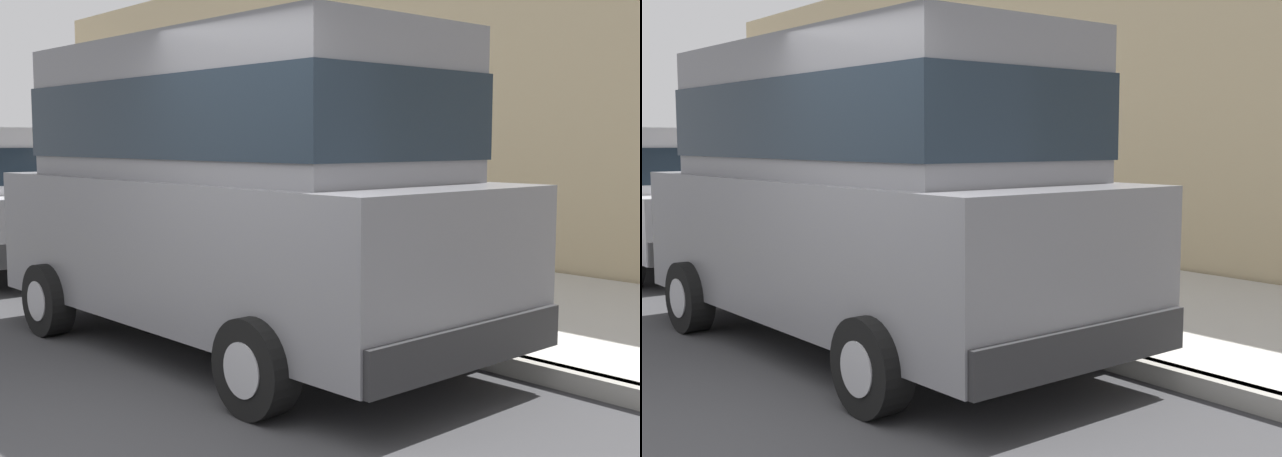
# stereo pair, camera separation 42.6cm
# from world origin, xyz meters

# --- Properties ---
(curb) EXTENTS (0.16, 64.00, 0.14)m
(curb) POSITION_xyz_m (3.20, 0.00, 0.07)
(curb) COLOR gray
(curb) RESTS_ON ground
(sidewalk) EXTENTS (3.60, 64.00, 0.14)m
(sidewalk) POSITION_xyz_m (5.00, 0.00, 0.07)
(sidewalk) COLOR #B7B5AD
(sidewalk) RESTS_ON ground
(car_grey_van) EXTENTS (2.25, 4.96, 2.52)m
(car_grey_van) POSITION_xyz_m (2.09, 1.54, 1.39)
(car_grey_van) COLOR slate
(car_grey_van) RESTS_ON ground
(car_silver_hatchback) EXTENTS (2.00, 3.83, 1.88)m
(car_silver_hatchback) POSITION_xyz_m (2.14, 6.76, 0.98)
(car_silver_hatchback) COLOR #BCBCC1
(car_silver_hatchback) RESTS_ON ground
(dog_brown) EXTENTS (0.51, 0.63, 0.49)m
(dog_brown) POSITION_xyz_m (5.71, 3.17, 0.43)
(dog_brown) COLOR brown
(dog_brown) RESTS_ON sidewalk
(building_facade) EXTENTS (0.50, 20.00, 4.61)m
(building_facade) POSITION_xyz_m (7.10, 5.14, 2.30)
(building_facade) COLOR tan
(building_facade) RESTS_ON ground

